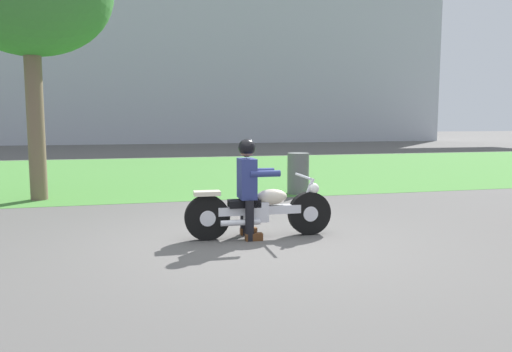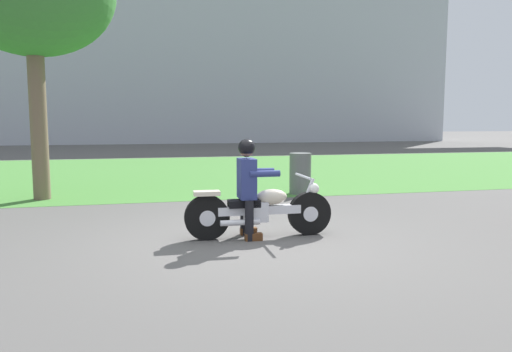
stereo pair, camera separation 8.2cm
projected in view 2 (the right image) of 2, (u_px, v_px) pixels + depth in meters
name	position (u px, v px, depth m)	size (l,w,h in m)	color
ground	(249.00, 243.00, 6.56)	(120.00, 120.00, 0.00)	#565451
grass_verge	(185.00, 171.00, 15.88)	(60.00, 12.00, 0.01)	#478438
stadium_facade	(147.00, 61.00, 37.60)	(46.88, 8.00, 12.43)	#B2B7C1
motorcycle_lead	(260.00, 210.00, 6.87)	(2.11, 0.66, 0.87)	black
rider_lead	(248.00, 181.00, 6.79)	(0.56, 0.48, 1.39)	black
trash_can	(300.00, 173.00, 10.97)	(0.49, 0.49, 0.92)	#595E5B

